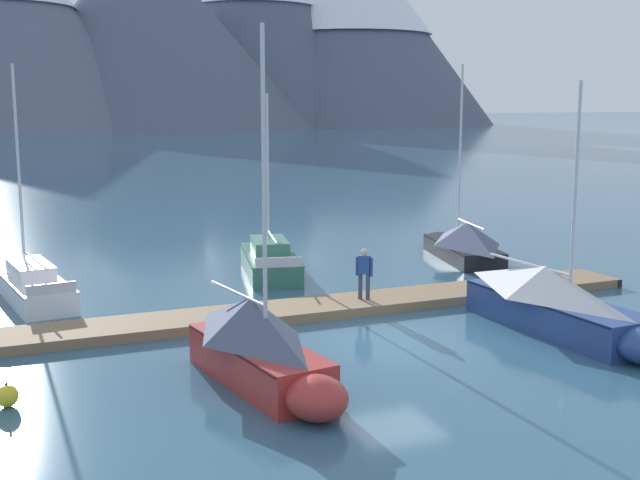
# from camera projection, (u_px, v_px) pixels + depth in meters

# --- Properties ---
(ground_plane) EXTENTS (700.00, 700.00, 0.00)m
(ground_plane) POSITION_uv_depth(u_px,v_px,m) (394.00, 344.00, 23.07)
(ground_plane) COLOR #335B75
(mountain_shoulder_ridge) EXTENTS (72.54, 72.54, 44.53)m
(mountain_shoulder_ridge) POSITION_uv_depth(u_px,v_px,m) (2.00, 22.00, 175.32)
(mountain_shoulder_ridge) COLOR slate
(mountain_shoulder_ridge) RESTS_ON ground
(mountain_east_summit) EXTENTS (80.63, 80.63, 45.72)m
(mountain_east_summit) POSITION_uv_depth(u_px,v_px,m) (142.00, 28.00, 192.75)
(mountain_east_summit) COLOR #4C566B
(mountain_east_summit) RESTS_ON ground
(mountain_rear_spur) EXTENTS (71.15, 71.15, 58.05)m
(mountain_rear_spur) POSITION_uv_depth(u_px,v_px,m) (253.00, 10.00, 220.84)
(mountain_rear_spur) COLOR #4C566B
(mountain_rear_spur) RESTS_ON ground
(mountain_north_horn) EXTENTS (78.80, 78.80, 52.51)m
(mountain_north_horn) POSITION_uv_depth(u_px,v_px,m) (353.00, 22.00, 227.48)
(mountain_north_horn) COLOR #4C566B
(mountain_north_horn) RESTS_ON ground
(dock) EXTENTS (21.62, 3.17, 0.30)m
(dock) POSITION_uv_depth(u_px,v_px,m) (341.00, 306.00, 26.74)
(dock) COLOR #846B4C
(dock) RESTS_ON ground
(sailboat_nearest_berth) EXTENTS (2.76, 7.03, 7.99)m
(sailboat_nearest_berth) POSITION_uv_depth(u_px,v_px,m) (30.00, 283.00, 28.38)
(sailboat_nearest_berth) COLOR white
(sailboat_nearest_berth) RESTS_ON ground
(sailboat_second_berth) EXTENTS (2.63, 6.18, 8.45)m
(sailboat_second_berth) POSITION_uv_depth(u_px,v_px,m) (261.00, 346.00, 19.55)
(sailboat_second_berth) COLOR #B2332D
(sailboat_second_berth) RESTS_ON ground
(sailboat_mid_dock_port) EXTENTS (2.88, 6.57, 7.02)m
(sailboat_mid_dock_port) POSITION_uv_depth(u_px,v_px,m) (269.00, 259.00, 32.57)
(sailboat_mid_dock_port) COLOR #336B56
(sailboat_mid_dock_port) RESTS_ON ground
(sailboat_mid_dock_starboard) EXTENTS (2.53, 7.48, 7.30)m
(sailboat_mid_dock_starboard) POSITION_uv_depth(u_px,v_px,m) (559.00, 303.00, 24.04)
(sailboat_mid_dock_starboard) COLOR navy
(sailboat_mid_dock_starboard) RESTS_ON ground
(sailboat_far_berth) EXTENTS (2.99, 6.88, 8.25)m
(sailboat_far_berth) POSITION_uv_depth(u_px,v_px,m) (462.00, 241.00, 35.17)
(sailboat_far_berth) COLOR black
(sailboat_far_berth) RESTS_ON ground
(person_on_dock) EXTENTS (0.46, 0.42, 1.69)m
(person_on_dock) POSITION_uv_depth(u_px,v_px,m) (364.00, 271.00, 26.81)
(person_on_dock) COLOR #384256
(person_on_dock) RESTS_ON dock
(mooring_buoy_channel_marker) EXTENTS (0.51, 0.51, 0.59)m
(mooring_buoy_channel_marker) POSITION_uv_depth(u_px,v_px,m) (7.00, 396.00, 18.28)
(mooring_buoy_channel_marker) COLOR yellow
(mooring_buoy_channel_marker) RESTS_ON ground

